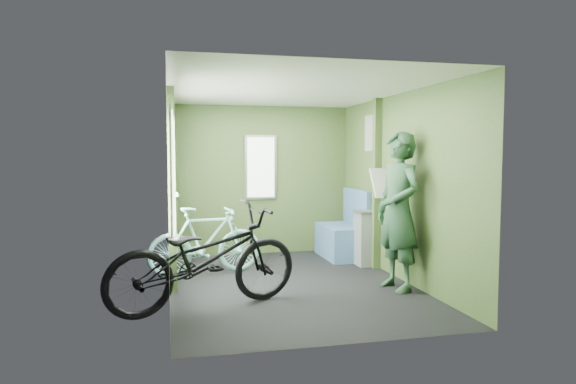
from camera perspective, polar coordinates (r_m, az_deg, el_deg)
name	(u,v)px	position (r m, az deg, el deg)	size (l,w,h in m)	color
room	(286,164)	(6.07, -0.21, 3.12)	(4.00, 4.02, 2.31)	black
bicycle_black	(206,310)	(5.31, -9.09, -12.82)	(0.70, 2.00, 1.05)	black
bicycle_mint	(206,275)	(6.76, -9.11, -9.10)	(0.42, 1.48, 0.89)	#87CFC9
passenger	(398,211)	(5.97, 12.15, -2.09)	(0.56, 0.77, 1.81)	#284930
waste_box	(365,238)	(7.27, 8.51, -5.09)	(0.23, 0.32, 0.77)	slate
bench_seat	(343,237)	(7.79, 6.11, -5.03)	(0.55, 0.98, 1.03)	#314A69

